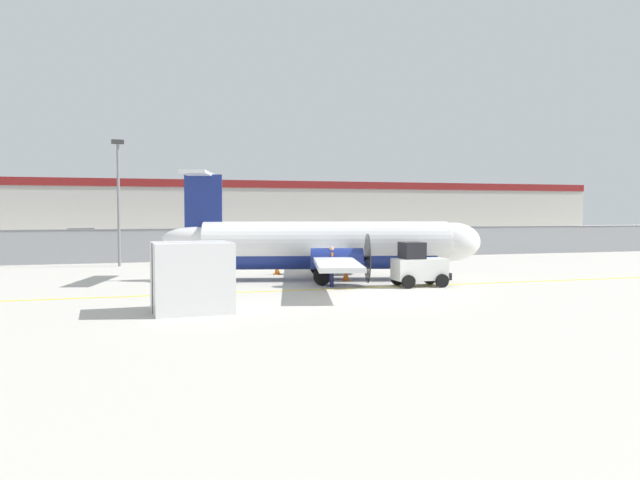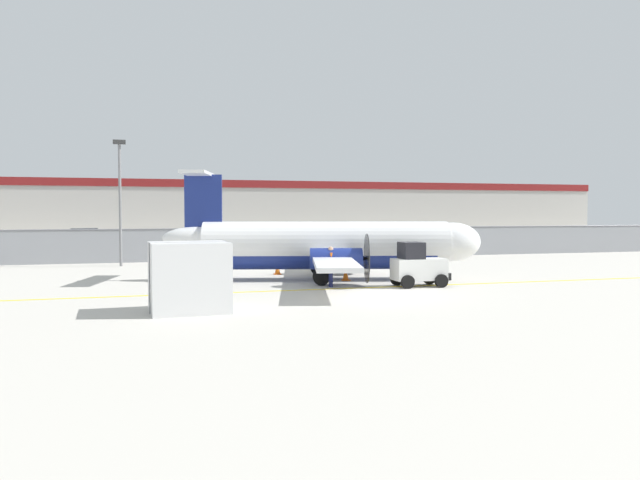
{
  "view_description": "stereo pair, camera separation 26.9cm",
  "coord_description": "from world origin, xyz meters",
  "px_view_note": "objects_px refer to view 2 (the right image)",
  "views": [
    {
      "loc": [
        -8.96,
        -22.12,
        3.17
      ],
      "look_at": [
        -0.47,
        6.38,
        1.8
      ],
      "focal_mm": 35.0,
      "sensor_mm": 36.0,
      "label": 1
    },
    {
      "loc": [
        -8.7,
        -22.2,
        3.17
      ],
      "look_at": [
        -0.47,
        6.38,
        1.8
      ],
      "focal_mm": 35.0,
      "sensor_mm": 36.0,
      "label": 2
    }
  ],
  "objects_px": {
    "baggage_tug": "(418,266)",
    "parked_car_1": "(142,241)",
    "traffic_cone_near_left": "(346,274)",
    "parked_car_2": "(186,242)",
    "cargo_container": "(189,277)",
    "parked_car_5": "(372,237)",
    "parked_car_6": "(446,239)",
    "traffic_cone_near_right": "(277,268)",
    "parked_car_0": "(83,238)",
    "parked_car_3": "(235,237)",
    "parked_car_4": "(296,235)",
    "ground_crew_worker": "(331,264)",
    "apron_light_pole": "(120,192)",
    "commuter_airplane": "(332,245)"
  },
  "relations": [
    {
      "from": "baggage_tug",
      "to": "parked_car_1",
      "type": "distance_m",
      "value": 28.4
    },
    {
      "from": "traffic_cone_near_left",
      "to": "parked_car_2",
      "type": "distance_m",
      "value": 20.44
    },
    {
      "from": "cargo_container",
      "to": "traffic_cone_near_left",
      "type": "height_order",
      "value": "cargo_container"
    },
    {
      "from": "parked_car_5",
      "to": "parked_car_6",
      "type": "bearing_deg",
      "value": -56.99
    },
    {
      "from": "baggage_tug",
      "to": "parked_car_2",
      "type": "xyz_separation_m",
      "value": [
        -8.03,
        22.6,
        0.04
      ]
    },
    {
      "from": "traffic_cone_near_right",
      "to": "parked_car_5",
      "type": "bearing_deg",
      "value": 58.1
    },
    {
      "from": "parked_car_5",
      "to": "parked_car_0",
      "type": "bearing_deg",
      "value": 160.97
    },
    {
      "from": "parked_car_3",
      "to": "parked_car_4",
      "type": "distance_m",
      "value": 6.42
    },
    {
      "from": "baggage_tug",
      "to": "parked_car_5",
      "type": "distance_m",
      "value": 28.58
    },
    {
      "from": "ground_crew_worker",
      "to": "apron_light_pole",
      "type": "height_order",
      "value": "apron_light_pole"
    },
    {
      "from": "ground_crew_worker",
      "to": "parked_car_0",
      "type": "relative_size",
      "value": 0.39
    },
    {
      "from": "baggage_tug",
      "to": "traffic_cone_near_right",
      "type": "bearing_deg",
      "value": 126.84
    },
    {
      "from": "parked_car_3",
      "to": "parked_car_4",
      "type": "relative_size",
      "value": 1.03
    },
    {
      "from": "parked_car_2",
      "to": "traffic_cone_near_right",
      "type": "bearing_deg",
      "value": 94.01
    },
    {
      "from": "parked_car_2",
      "to": "parked_car_5",
      "type": "xyz_separation_m",
      "value": [
        16.33,
        4.74,
        0.0
      ]
    },
    {
      "from": "parked_car_3",
      "to": "apron_light_pole",
      "type": "xyz_separation_m",
      "value": [
        -9.31,
        -18.4,
        3.41
      ]
    },
    {
      "from": "parked_car_3",
      "to": "parked_car_4",
      "type": "height_order",
      "value": "same"
    },
    {
      "from": "parked_car_0",
      "to": "ground_crew_worker",
      "type": "bearing_deg",
      "value": 106.09
    },
    {
      "from": "cargo_container",
      "to": "traffic_cone_near_right",
      "type": "distance_m",
      "value": 11.82
    },
    {
      "from": "baggage_tug",
      "to": "parked_car_6",
      "type": "xyz_separation_m",
      "value": [
        12.61,
        21.73,
        0.04
      ]
    },
    {
      "from": "parked_car_4",
      "to": "parked_car_5",
      "type": "distance_m",
      "value": 8.5
    },
    {
      "from": "parked_car_0",
      "to": "parked_car_1",
      "type": "bearing_deg",
      "value": 118.52
    },
    {
      "from": "parked_car_3",
      "to": "apron_light_pole",
      "type": "distance_m",
      "value": 20.9
    },
    {
      "from": "baggage_tug",
      "to": "parked_car_5",
      "type": "height_order",
      "value": "baggage_tug"
    },
    {
      "from": "parked_car_2",
      "to": "parked_car_5",
      "type": "bearing_deg",
      "value": -171.79
    },
    {
      "from": "parked_car_0",
      "to": "parked_car_5",
      "type": "height_order",
      "value": "same"
    },
    {
      "from": "traffic_cone_near_right",
      "to": "parked_car_5",
      "type": "xyz_separation_m",
      "value": [
        12.93,
        20.77,
        0.58
      ]
    },
    {
      "from": "parked_car_0",
      "to": "traffic_cone_near_left",
      "type": "bearing_deg",
      "value": 109.55
    },
    {
      "from": "commuter_airplane",
      "to": "parked_car_2",
      "type": "height_order",
      "value": "commuter_airplane"
    },
    {
      "from": "cargo_container",
      "to": "parked_car_2",
      "type": "distance_m",
      "value": 26.71
    },
    {
      "from": "traffic_cone_near_left",
      "to": "parked_car_0",
      "type": "height_order",
      "value": "parked_car_0"
    },
    {
      "from": "parked_car_2",
      "to": "parked_car_3",
      "type": "distance_m",
      "value": 10.81
    },
    {
      "from": "traffic_cone_near_left",
      "to": "parked_car_4",
      "type": "relative_size",
      "value": 0.15
    },
    {
      "from": "traffic_cone_near_left",
      "to": "apron_light_pole",
      "type": "bearing_deg",
      "value": 133.27
    },
    {
      "from": "parked_car_2",
      "to": "ground_crew_worker",
      "type": "bearing_deg",
      "value": 93.63
    },
    {
      "from": "apron_light_pole",
      "to": "parked_car_0",
      "type": "bearing_deg",
      "value": 100.58
    },
    {
      "from": "parked_car_2",
      "to": "parked_car_6",
      "type": "distance_m",
      "value": 20.66
    },
    {
      "from": "baggage_tug",
      "to": "parked_car_6",
      "type": "bearing_deg",
      "value": 61.58
    },
    {
      "from": "parked_car_4",
      "to": "parked_car_6",
      "type": "relative_size",
      "value": 1.0
    },
    {
      "from": "parked_car_5",
      "to": "commuter_airplane",
      "type": "bearing_deg",
      "value": -119.32
    },
    {
      "from": "parked_car_0",
      "to": "parked_car_6",
      "type": "relative_size",
      "value": 1.02
    },
    {
      "from": "traffic_cone_near_left",
      "to": "traffic_cone_near_right",
      "type": "relative_size",
      "value": 1.0
    },
    {
      "from": "parked_car_3",
      "to": "commuter_airplane",
      "type": "bearing_deg",
      "value": 83.22
    },
    {
      "from": "traffic_cone_near_right",
      "to": "apron_light_pole",
      "type": "distance_m",
      "value": 11.27
    },
    {
      "from": "parked_car_1",
      "to": "commuter_airplane",
      "type": "bearing_deg",
      "value": 116.09
    },
    {
      "from": "parked_car_1",
      "to": "parked_car_6",
      "type": "height_order",
      "value": "same"
    },
    {
      "from": "parked_car_3",
      "to": "parked_car_6",
      "type": "xyz_separation_m",
      "value": [
        15.63,
        -10.44,
        0.0
      ]
    },
    {
      "from": "baggage_tug",
      "to": "parked_car_0",
      "type": "distance_m",
      "value": 37.28
    },
    {
      "from": "parked_car_5",
      "to": "parked_car_6",
      "type": "relative_size",
      "value": 1.02
    },
    {
      "from": "commuter_airplane",
      "to": "parked_car_3",
      "type": "bearing_deg",
      "value": 104.46
    }
  ]
}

